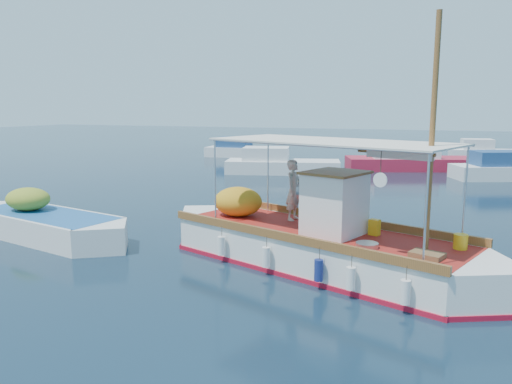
% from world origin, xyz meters
% --- Properties ---
extents(ground, '(160.00, 160.00, 0.00)m').
position_xyz_m(ground, '(0.00, 0.00, 0.00)').
color(ground, black).
rests_on(ground, ground).
extents(fishing_caique, '(9.58, 5.15, 6.22)m').
position_xyz_m(fishing_caique, '(0.19, -0.41, 0.55)').
color(fishing_caique, white).
rests_on(fishing_caique, ground).
extents(dinghy, '(6.94, 3.04, 1.73)m').
position_xyz_m(dinghy, '(-8.43, -0.70, 0.36)').
color(dinghy, white).
rests_on(dinghy, ground).
extents(bg_boat_nw, '(7.31, 4.04, 1.80)m').
position_xyz_m(bg_boat_nw, '(-6.35, 16.55, 0.49)').
color(bg_boat_nw, silver).
rests_on(bg_boat_nw, ground).
extents(bg_boat_n, '(10.61, 6.03, 1.80)m').
position_xyz_m(bg_boat_n, '(1.81, 21.46, 0.49)').
color(bg_boat_n, '#A91C33').
rests_on(bg_boat_n, ground).
extents(bg_boat_ne, '(7.09, 4.65, 1.80)m').
position_xyz_m(bg_boat_ne, '(6.73, 18.73, 0.49)').
color(bg_boat_ne, silver).
rests_on(bg_boat_ne, ground).
extents(bg_boat_far_w, '(6.49, 2.74, 1.80)m').
position_xyz_m(bg_boat_far_w, '(-12.28, 25.11, 0.49)').
color(bg_boat_far_w, silver).
rests_on(bg_boat_far_w, ground).
extents(bg_boat_far_n, '(5.79, 2.76, 1.80)m').
position_xyz_m(bg_boat_far_n, '(6.14, 29.68, 0.49)').
color(bg_boat_far_n, silver).
rests_on(bg_boat_far_n, ground).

